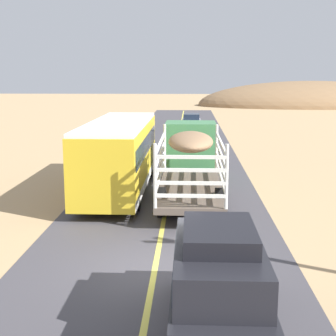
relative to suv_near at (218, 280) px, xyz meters
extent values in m
plane|color=tan|center=(-1.54, 3.20, -1.15)|extent=(240.00, 240.00, 0.00)
cube|color=#423F44|center=(-1.54, 3.20, -1.14)|extent=(8.00, 120.00, 0.02)
cube|color=#D8CC4C|center=(-1.54, 3.20, -1.13)|extent=(0.16, 117.60, 0.00)
cube|color=black|center=(0.00, 0.08, -0.45)|extent=(1.90, 4.60, 0.90)
cube|color=black|center=(0.00, -0.07, 0.40)|extent=(1.75, 3.59, 0.80)
cube|color=#192333|center=(0.00, -0.07, 0.42)|extent=(1.79, 3.22, 0.44)
cube|color=black|center=(0.00, -0.02, 0.98)|extent=(1.43, 2.07, 0.36)
cylinder|color=black|center=(-0.82, 1.51, -0.75)|extent=(0.26, 0.76, 0.76)
cylinder|color=black|center=(0.82, 1.51, -0.75)|extent=(0.26, 0.76, 0.76)
cube|color=#3F7F4C|center=(-0.57, 15.03, 0.67)|extent=(2.50, 2.20, 2.20)
cube|color=#192333|center=(-0.57, 15.03, 1.12)|extent=(2.53, 1.54, 0.70)
cube|color=brown|center=(-0.57, 9.63, -0.43)|extent=(2.50, 6.40, 0.24)
cylinder|color=silver|center=(-1.76, 12.77, 0.79)|extent=(0.12, 0.12, 2.20)
cylinder|color=silver|center=(0.62, 12.77, 0.79)|extent=(0.12, 0.12, 2.20)
cylinder|color=silver|center=(-1.76, 6.49, 0.79)|extent=(0.12, 0.12, 2.20)
cylinder|color=silver|center=(0.62, 6.49, 0.79)|extent=(0.12, 0.12, 2.20)
cube|color=silver|center=(-1.78, 9.63, 0.13)|extent=(0.08, 6.30, 0.12)
cube|color=silver|center=(0.64, 9.63, 0.13)|extent=(0.08, 6.30, 0.12)
cube|color=silver|center=(-0.57, 6.47, 0.13)|extent=(2.40, 0.08, 0.12)
cube|color=silver|center=(-1.78, 9.63, 0.57)|extent=(0.08, 6.30, 0.12)
cube|color=silver|center=(0.64, 9.63, 0.57)|extent=(0.08, 6.30, 0.12)
cube|color=silver|center=(-0.57, 6.47, 0.57)|extent=(2.40, 0.08, 0.12)
cube|color=silver|center=(-1.78, 9.63, 1.01)|extent=(0.08, 6.30, 0.12)
cube|color=silver|center=(0.64, 9.63, 1.01)|extent=(0.08, 6.30, 0.12)
cube|color=silver|center=(-0.57, 6.47, 1.01)|extent=(2.40, 0.08, 0.12)
cube|color=silver|center=(-1.78, 9.63, 1.45)|extent=(0.08, 6.30, 0.12)
cube|color=silver|center=(0.64, 9.63, 1.45)|extent=(0.08, 6.30, 0.12)
cube|color=silver|center=(-0.57, 6.47, 1.45)|extent=(2.40, 0.08, 0.12)
ellipsoid|color=#8C6B4C|center=(-0.57, 9.63, 1.54)|extent=(1.75, 3.84, 0.70)
cylinder|color=black|center=(-1.66, 15.03, -0.58)|extent=(0.32, 1.10, 1.10)
cylinder|color=black|center=(0.52, 15.03, -0.58)|extent=(0.32, 1.10, 1.10)
cylinder|color=black|center=(-1.66, 8.35, -0.58)|extent=(0.32, 1.10, 1.10)
cylinder|color=black|center=(0.52, 8.35, -0.58)|extent=(0.32, 1.10, 1.10)
cube|color=gold|center=(-3.78, 12.22, 0.57)|extent=(2.50, 10.00, 2.70)
cube|color=white|center=(-3.78, 12.22, 2.00)|extent=(2.45, 9.80, 0.16)
cube|color=#192333|center=(-3.78, 12.22, 1.04)|extent=(2.54, 9.20, 0.80)
cube|color=silver|center=(-3.78, 12.22, -0.58)|extent=(2.53, 9.80, 0.36)
cylinder|color=black|center=(-4.88, 15.47, -0.63)|extent=(0.30, 1.00, 1.00)
cylinder|color=black|center=(-2.68, 15.47, -0.63)|extent=(0.30, 1.00, 1.00)
cylinder|color=black|center=(-4.88, 8.97, -0.63)|extent=(0.30, 1.00, 1.00)
cylinder|color=black|center=(-2.68, 8.97, -0.63)|extent=(0.30, 1.00, 1.00)
cube|color=silver|center=(-0.47, 38.26, -0.62)|extent=(1.80, 4.40, 0.70)
cube|color=#192333|center=(-0.47, 38.36, 0.03)|extent=(1.53, 2.20, 0.60)
cylinder|color=black|center=(-1.26, 39.58, -0.80)|extent=(0.22, 0.66, 0.66)
cylinder|color=black|center=(0.32, 39.58, -0.80)|extent=(0.22, 0.66, 0.66)
cylinder|color=black|center=(-1.26, 36.94, -0.80)|extent=(0.22, 0.66, 0.66)
cylinder|color=black|center=(0.32, 36.94, -0.80)|extent=(0.22, 0.66, 0.66)
ellipsoid|color=olive|center=(19.74, 74.45, -1.15)|extent=(38.08, 19.43, 8.34)
camera|label=1|loc=(-0.60, -9.41, 4.15)|focal=52.19mm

